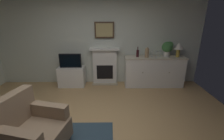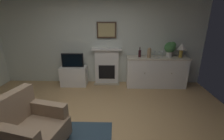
# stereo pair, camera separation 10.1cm
# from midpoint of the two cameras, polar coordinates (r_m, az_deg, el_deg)

# --- Properties ---
(ground_plane) EXTENTS (6.04, 4.87, 0.10)m
(ground_plane) POSITION_cam_midpoint_polar(r_m,az_deg,el_deg) (3.00, -7.21, -23.36)
(ground_plane) COLOR tan
(ground_plane) RESTS_ON ground
(wall_rear) EXTENTS (6.04, 0.06, 2.87)m
(wall_rear) POSITION_cam_midpoint_polar(r_m,az_deg,el_deg) (4.64, -3.64, 12.42)
(wall_rear) COLOR silver
(wall_rear) RESTS_ON ground_plane
(fireplace_unit) EXTENTS (0.87, 0.30, 1.10)m
(fireplace_unit) POSITION_cam_midpoint_polar(r_m,az_deg,el_deg) (4.69, -1.28, 1.42)
(fireplace_unit) COLOR white
(fireplace_unit) RESTS_ON ground_plane
(framed_picture) EXTENTS (0.55, 0.04, 0.45)m
(framed_picture) POSITION_cam_midpoint_polar(r_m,az_deg,el_deg) (4.53, -1.36, 14.45)
(framed_picture) COLOR #473323
(sideboard_cabinet) EXTENTS (1.71, 0.49, 0.88)m
(sideboard_cabinet) POSITION_cam_midpoint_polar(r_m,az_deg,el_deg) (4.71, 16.42, -0.66)
(sideboard_cabinet) COLOR white
(sideboard_cabinet) RESTS_ON ground_plane
(table_lamp) EXTENTS (0.26, 0.26, 0.40)m
(table_lamp) POSITION_cam_midpoint_polar(r_m,az_deg,el_deg) (4.74, 24.77, 7.52)
(table_lamp) COLOR #B79338
(table_lamp) RESTS_ON sideboard_cabinet
(wine_bottle) EXTENTS (0.08, 0.08, 0.29)m
(wine_bottle) POSITION_cam_midpoint_polar(r_m,az_deg,el_deg) (4.45, 10.76, 6.00)
(wine_bottle) COLOR #331419
(wine_bottle) RESTS_ON sideboard_cabinet
(wine_glass_left) EXTENTS (0.07, 0.07, 0.16)m
(wine_glass_left) POSITION_cam_midpoint_polar(r_m,az_deg,el_deg) (4.57, 15.94, 6.13)
(wine_glass_left) COLOR silver
(wine_glass_left) RESTS_ON sideboard_cabinet
(wine_glass_center) EXTENTS (0.07, 0.07, 0.16)m
(wine_glass_center) POSITION_cam_midpoint_polar(r_m,az_deg,el_deg) (4.52, 17.56, 5.82)
(wine_glass_center) COLOR silver
(wine_glass_center) RESTS_ON sideboard_cabinet
(wine_glass_right) EXTENTS (0.07, 0.07, 0.16)m
(wine_glass_right) POSITION_cam_midpoint_polar(r_m,az_deg,el_deg) (4.62, 18.64, 5.98)
(wine_glass_right) COLOR silver
(wine_glass_right) RESTS_ON sideboard_cabinet
(vase_decorative) EXTENTS (0.11, 0.11, 0.28)m
(vase_decorative) POSITION_cam_midpoint_polar(r_m,az_deg,el_deg) (4.45, 14.11, 6.18)
(vase_decorative) COLOR #9E7F5B
(vase_decorative) RESTS_ON sideboard_cabinet
(tv_cabinet) EXTENTS (0.75, 0.42, 0.58)m
(tv_cabinet) POSITION_cam_midpoint_polar(r_m,az_deg,el_deg) (4.77, -13.15, -2.11)
(tv_cabinet) COLOR white
(tv_cabinet) RESTS_ON ground_plane
(tv_set) EXTENTS (0.62, 0.07, 0.40)m
(tv_set) POSITION_cam_midpoint_polar(r_m,az_deg,el_deg) (4.60, -13.67, 3.47)
(tv_set) COLOR black
(tv_set) RESTS_ON tv_cabinet
(potted_plant_small) EXTENTS (0.30, 0.30, 0.43)m
(potted_plant_small) POSITION_cam_midpoint_polar(r_m,az_deg,el_deg) (4.68, 21.20, 7.56)
(potted_plant_small) COLOR beige
(potted_plant_small) RESTS_ON sideboard_cabinet
(armchair) EXTENTS (0.97, 0.93, 0.92)m
(armchair) POSITION_cam_midpoint_polar(r_m,az_deg,el_deg) (2.75, -26.84, -18.49)
(armchair) COLOR #8C7259
(armchair) RESTS_ON ground_plane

